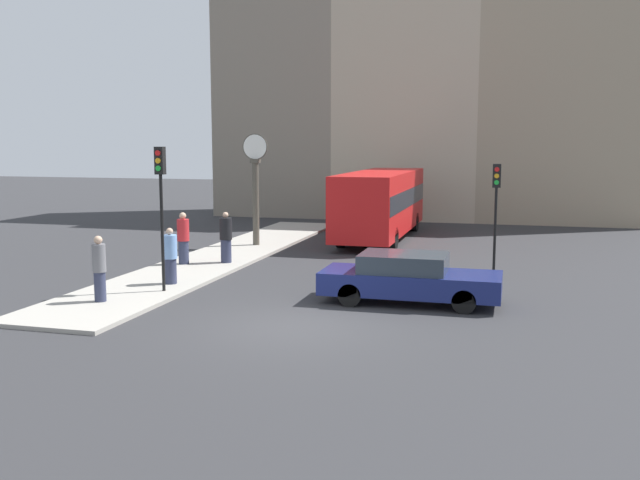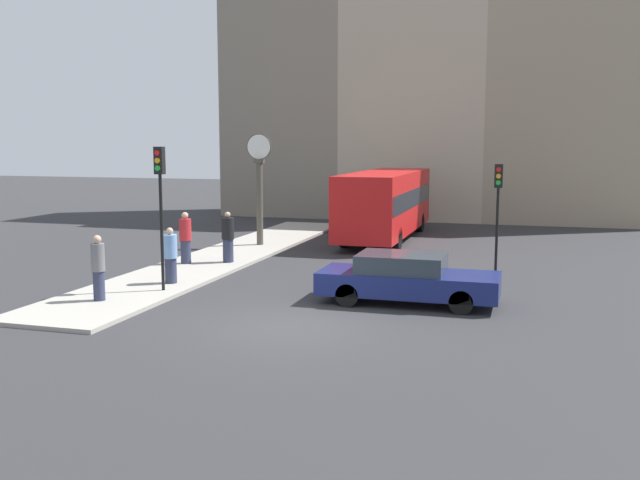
# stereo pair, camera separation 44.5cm
# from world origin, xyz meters

# --- Properties ---
(ground_plane) EXTENTS (120.00, 120.00, 0.00)m
(ground_plane) POSITION_xyz_m (0.00, 0.00, 0.00)
(ground_plane) COLOR #2D2D30
(sidewalk_corner) EXTENTS (2.99, 21.80, 0.11)m
(sidewalk_corner) POSITION_xyz_m (-5.45, 8.90, 0.05)
(sidewalk_corner) COLOR #A39E93
(sidewalk_corner) RESTS_ON ground_plane
(building_row) EXTENTS (23.91, 5.00, 18.28)m
(building_row) POSITION_xyz_m (-0.07, 25.03, 8.35)
(building_row) COLOR gray
(building_row) RESTS_ON ground_plane
(sedan_car) EXTENTS (4.73, 1.81, 1.34)m
(sedan_car) POSITION_xyz_m (2.27, 3.11, 0.68)
(sedan_car) COLOR navy
(sedan_car) RESTS_ON ground_plane
(bus_distant) EXTENTS (2.47, 9.81, 2.97)m
(bus_distant) POSITION_xyz_m (-0.80, 15.50, 1.69)
(bus_distant) COLOR red
(bus_distant) RESTS_ON ground_plane
(traffic_light_near) EXTENTS (0.26, 0.24, 4.03)m
(traffic_light_near) POSITION_xyz_m (-4.54, 2.35, 2.98)
(traffic_light_near) COLOR black
(traffic_light_near) RESTS_ON sidewalk_corner
(traffic_light_far) EXTENTS (0.26, 0.24, 3.57)m
(traffic_light_far) POSITION_xyz_m (4.32, 8.24, 2.56)
(traffic_light_far) COLOR black
(traffic_light_far) RESTS_ON ground_plane
(street_clock) EXTENTS (1.05, 0.34, 4.49)m
(street_clock) POSITION_xyz_m (-5.22, 11.57, 2.50)
(street_clock) COLOR #4C473D
(street_clock) RESTS_ON sidewalk_corner
(pedestrian_grey_jacket) EXTENTS (0.35, 0.35, 1.74)m
(pedestrian_grey_jacket) POSITION_xyz_m (-5.52, 0.69, 0.98)
(pedestrian_grey_jacket) COLOR #2D334C
(pedestrian_grey_jacket) RESTS_ON sidewalk_corner
(pedestrian_blue_stripe) EXTENTS (0.41, 0.41, 1.66)m
(pedestrian_blue_stripe) POSITION_xyz_m (-4.83, 3.34, 0.92)
(pedestrian_blue_stripe) COLOR #2D334C
(pedestrian_blue_stripe) RESTS_ON sidewalk_corner
(pedestrian_black_jacket) EXTENTS (0.43, 0.43, 1.76)m
(pedestrian_black_jacket) POSITION_xyz_m (-4.71, 7.25, 0.98)
(pedestrian_black_jacket) COLOR #2D334C
(pedestrian_black_jacket) RESTS_ON sidewalk_corner
(pedestrian_red_top) EXTENTS (0.41, 0.41, 1.78)m
(pedestrian_red_top) POSITION_xyz_m (-6.01, 6.59, 0.99)
(pedestrian_red_top) COLOR #2D334C
(pedestrian_red_top) RESTS_ON sidewalk_corner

